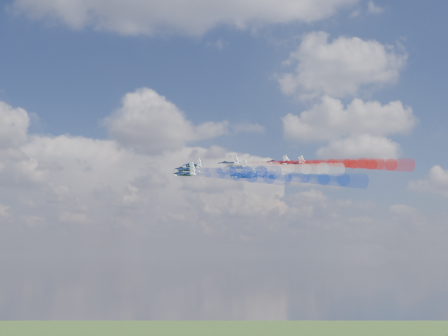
# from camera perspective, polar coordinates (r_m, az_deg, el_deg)

# --- Properties ---
(jet_lead) EXTENTS (15.13, 15.28, 6.69)m
(jet_lead) POSITION_cam_1_polar(r_m,az_deg,el_deg) (195.59, -3.33, 0.25)
(jet_lead) COLOR black
(trail_lead) EXTENTS (28.97, 28.70, 9.65)m
(trail_lead) POSITION_cam_1_polar(r_m,az_deg,el_deg) (177.62, 1.29, 0.14)
(trail_lead) COLOR white
(jet_inner_left) EXTENTS (15.13, 15.28, 6.69)m
(jet_inner_left) POSITION_cam_1_polar(r_m,az_deg,el_deg) (178.94, -4.13, -0.14)
(jet_inner_left) COLOR black
(trail_inner_left) EXTENTS (28.97, 28.70, 9.65)m
(trail_inner_left) POSITION_cam_1_polar(r_m,az_deg,el_deg) (160.82, 0.89, -0.30)
(trail_inner_left) COLOR blue
(jet_inner_right) EXTENTS (15.13, 15.28, 6.69)m
(jet_inner_right) POSITION_cam_1_polar(r_m,az_deg,el_deg) (193.41, 0.53, 0.48)
(jet_inner_right) COLOR black
(trail_inner_right) EXTENTS (28.97, 28.70, 9.65)m
(trail_inner_right) POSITION_cam_1_polar(r_m,az_deg,el_deg) (176.55, 5.57, 0.39)
(trail_inner_right) COLOR red
(jet_outer_left) EXTENTS (15.13, 15.28, 6.69)m
(jet_outer_left) POSITION_cam_1_polar(r_m,az_deg,el_deg) (164.86, -4.14, -0.63)
(jet_outer_left) COLOR black
(trail_outer_left) EXTENTS (28.97, 28.70, 9.65)m
(trail_outer_left) POSITION_cam_1_polar(r_m,az_deg,el_deg) (146.80, 1.34, -0.87)
(trail_outer_left) COLOR blue
(jet_center_third) EXTENTS (15.13, 15.28, 6.69)m
(jet_center_third) POSITION_cam_1_polar(r_m,az_deg,el_deg) (177.16, 1.35, 0.11)
(jet_center_third) COLOR black
(trail_center_third) EXTENTS (28.97, 28.70, 9.65)m
(trail_center_third) POSITION_cam_1_polar(r_m,az_deg,el_deg) (160.62, 6.98, -0.03)
(trail_center_third) COLOR white
(jet_outer_right) EXTENTS (15.13, 15.28, 6.69)m
(jet_outer_right) POSITION_cam_1_polar(r_m,az_deg,el_deg) (191.13, 5.63, 0.61)
(jet_outer_right) COLOR black
(trail_outer_right) EXTENTS (28.97, 28.70, 9.65)m
(trail_outer_right) POSITION_cam_1_polar(r_m,az_deg,el_deg) (175.86, 11.18, 0.53)
(trail_outer_right) COLOR red
(jet_rear_left) EXTENTS (15.13, 15.28, 6.69)m
(jet_rear_left) POSITION_cam_1_polar(r_m,az_deg,el_deg) (159.04, 2.08, -0.85)
(jet_rear_left) COLOR black
(trail_rear_left) EXTENTS (28.97, 28.70, 9.65)m
(trail_rear_left) POSITION_cam_1_polar(r_m,az_deg,el_deg) (142.84, 8.51, -1.11)
(trail_rear_left) COLOR blue
(jet_rear_right) EXTENTS (15.13, 15.28, 6.69)m
(jet_rear_right) POSITION_cam_1_polar(r_m,az_deg,el_deg) (174.48, 7.17, 0.50)
(jet_rear_right) COLOR black
(trail_rear_right) EXTENTS (28.97, 28.70, 9.65)m
(trail_rear_right) POSITION_cam_1_polar(r_m,az_deg,el_deg) (159.81, 13.44, 0.40)
(trail_rear_right) COLOR red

